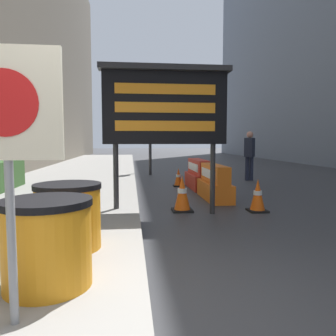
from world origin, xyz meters
TOP-DOWN VIEW (x-y plane):
  - ground_plane at (0.00, 0.00)m, footprint 120.00×120.00m
  - barrel_drum_foreground at (-0.88, 0.60)m, footprint 0.79×0.79m
  - barrel_drum_middle at (-0.89, 1.63)m, footprint 0.79×0.79m
  - warning_sign at (-0.97, -0.01)m, footprint 0.75×0.08m
  - message_board at (0.51, 3.89)m, footprint 2.46×0.36m
  - jersey_barrier_orange_near at (1.89, 5.44)m, footprint 0.53×1.67m
  - jersey_barrier_red_striped at (1.89, 7.34)m, footprint 0.56×1.78m
  - traffic_cone_near at (2.40, 3.97)m, footprint 0.37×0.37m
  - traffic_cone_mid at (1.34, 7.78)m, footprint 0.32×0.32m
  - traffic_cone_far at (0.89, 4.18)m, footprint 0.41×0.41m
  - traffic_light_near_curb at (0.67, 11.27)m, footprint 0.28×0.44m
  - pedestrian_worker at (4.11, 9.05)m, footprint 0.49×0.54m

SIDE VIEW (x-z plane):
  - ground_plane at x=0.00m, z-range 0.00..0.00m
  - traffic_cone_mid at x=1.34m, z-range -0.01..0.56m
  - traffic_cone_near at x=2.40m, z-range -0.01..0.66m
  - traffic_cone_far at x=0.89m, z-range -0.01..0.73m
  - jersey_barrier_orange_near at x=1.89m, z-range -0.05..0.80m
  - jersey_barrier_red_striped at x=1.89m, z-range -0.05..0.82m
  - barrel_drum_foreground at x=-0.88m, z-range 0.15..0.93m
  - barrel_drum_middle at x=-0.89m, z-range 0.15..0.93m
  - pedestrian_worker at x=4.11m, z-range 0.16..1.93m
  - warning_sign at x=-0.97m, z-range 0.58..2.49m
  - message_board at x=0.51m, z-range 0.66..3.48m
  - traffic_light_near_curb at x=0.67m, z-range 0.86..4.67m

